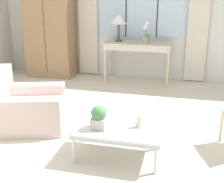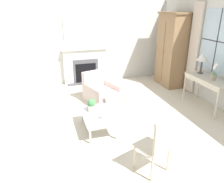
{
  "view_description": "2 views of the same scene",
  "coord_description": "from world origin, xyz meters",
  "px_view_note": "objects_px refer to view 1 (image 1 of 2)",
  "views": [
    {
      "loc": [
        0.94,
        -3.43,
        1.93
      ],
      "look_at": [
        0.08,
        0.12,
        0.65
      ],
      "focal_mm": 50.0,
      "sensor_mm": 36.0,
      "label": 1
    },
    {
      "loc": [
        4.24,
        -1.2,
        2.49
      ],
      "look_at": [
        0.18,
        0.05,
        0.82
      ],
      "focal_mm": 35.0,
      "sensor_mm": 36.0,
      "label": 2
    }
  ],
  "objects_px": {
    "pillar_candle": "(139,122)",
    "table_lamp": "(119,20)",
    "coffee_table": "(119,130)",
    "potted_orchid": "(146,35)",
    "armoire": "(49,21)",
    "console_table": "(138,47)",
    "potted_plant_small": "(99,117)",
    "armchair_upholstered": "(27,109)"
  },
  "relations": [
    {
      "from": "table_lamp",
      "to": "coffee_table",
      "type": "bearing_deg",
      "value": -77.38
    },
    {
      "from": "console_table",
      "to": "coffee_table",
      "type": "distance_m",
      "value": 2.98
    },
    {
      "from": "console_table",
      "to": "potted_plant_small",
      "type": "xyz_separation_m",
      "value": [
        0.05,
        -3.03,
        -0.21
      ]
    },
    {
      "from": "console_table",
      "to": "potted_orchid",
      "type": "distance_m",
      "value": 0.29
    },
    {
      "from": "armchair_upholstered",
      "to": "pillar_candle",
      "type": "distance_m",
      "value": 1.71
    },
    {
      "from": "console_table",
      "to": "potted_orchid",
      "type": "bearing_deg",
      "value": -10.94
    },
    {
      "from": "console_table",
      "to": "potted_orchid",
      "type": "height_order",
      "value": "potted_orchid"
    },
    {
      "from": "potted_orchid",
      "to": "coffee_table",
      "type": "xyz_separation_m",
      "value": [
        0.11,
        -2.92,
        -0.63
      ]
    },
    {
      "from": "table_lamp",
      "to": "coffee_table",
      "type": "distance_m",
      "value": 3.18
    },
    {
      "from": "console_table",
      "to": "table_lamp",
      "type": "height_order",
      "value": "table_lamp"
    },
    {
      "from": "potted_orchid",
      "to": "potted_plant_small",
      "type": "distance_m",
      "value": 3.04
    },
    {
      "from": "coffee_table",
      "to": "armchair_upholstered",
      "type": "bearing_deg",
      "value": 161.3
    },
    {
      "from": "armoire",
      "to": "pillar_candle",
      "type": "distance_m",
      "value": 3.82
    },
    {
      "from": "table_lamp",
      "to": "armchair_upholstered",
      "type": "height_order",
      "value": "table_lamp"
    },
    {
      "from": "potted_plant_small",
      "to": "pillar_candle",
      "type": "height_order",
      "value": "potted_plant_small"
    },
    {
      "from": "table_lamp",
      "to": "potted_orchid",
      "type": "xyz_separation_m",
      "value": [
        0.55,
        -0.06,
        -0.27
      ]
    },
    {
      "from": "potted_plant_small",
      "to": "table_lamp",
      "type": "bearing_deg",
      "value": 98.4
    },
    {
      "from": "table_lamp",
      "to": "coffee_table",
      "type": "xyz_separation_m",
      "value": [
        0.67,
        -2.98,
        -0.9
      ]
    },
    {
      "from": "table_lamp",
      "to": "pillar_candle",
      "type": "height_order",
      "value": "table_lamp"
    },
    {
      "from": "armoire",
      "to": "pillar_candle",
      "type": "relative_size",
      "value": 14.62
    },
    {
      "from": "armchair_upholstered",
      "to": "coffee_table",
      "type": "relative_size",
      "value": 1.11
    },
    {
      "from": "pillar_candle",
      "to": "potted_plant_small",
      "type": "bearing_deg",
      "value": -163.24
    },
    {
      "from": "armchair_upholstered",
      "to": "potted_plant_small",
      "type": "distance_m",
      "value": 1.35
    },
    {
      "from": "armoire",
      "to": "console_table",
      "type": "relative_size",
      "value": 1.75
    },
    {
      "from": "coffee_table",
      "to": "pillar_candle",
      "type": "relative_size",
      "value": 6.37
    },
    {
      "from": "pillar_candle",
      "to": "potted_orchid",
      "type": "bearing_deg",
      "value": 96.64
    },
    {
      "from": "armoire",
      "to": "table_lamp",
      "type": "relative_size",
      "value": 4.22
    },
    {
      "from": "console_table",
      "to": "armchair_upholstered",
      "type": "height_order",
      "value": "armchair_upholstered"
    },
    {
      "from": "armoire",
      "to": "pillar_candle",
      "type": "bearing_deg",
      "value": -50.96
    },
    {
      "from": "armoire",
      "to": "potted_plant_small",
      "type": "xyz_separation_m",
      "value": [
        1.93,
        -3.05,
        -0.66
      ]
    },
    {
      "from": "console_table",
      "to": "pillar_candle",
      "type": "xyz_separation_m",
      "value": [
        0.48,
        -2.9,
        -0.28
      ]
    },
    {
      "from": "console_table",
      "to": "pillar_candle",
      "type": "distance_m",
      "value": 2.95
    },
    {
      "from": "pillar_candle",
      "to": "table_lamp",
      "type": "bearing_deg",
      "value": 106.83
    },
    {
      "from": "armoire",
      "to": "console_table",
      "type": "distance_m",
      "value": 1.94
    },
    {
      "from": "table_lamp",
      "to": "pillar_candle",
      "type": "xyz_separation_m",
      "value": [
        0.89,
        -2.93,
        -0.79
      ]
    },
    {
      "from": "armchair_upholstered",
      "to": "potted_plant_small",
      "type": "bearing_deg",
      "value": -25.11
    },
    {
      "from": "armoire",
      "to": "potted_orchid",
      "type": "xyz_separation_m",
      "value": [
        2.03,
        -0.05,
        -0.2
      ]
    },
    {
      "from": "armchair_upholstered",
      "to": "pillar_candle",
      "type": "xyz_separation_m",
      "value": [
        1.64,
        -0.43,
        0.18
      ]
    },
    {
      "from": "potted_orchid",
      "to": "pillar_candle",
      "type": "height_order",
      "value": "potted_orchid"
    },
    {
      "from": "armoire",
      "to": "coffee_table",
      "type": "xyz_separation_m",
      "value": [
        2.14,
        -2.96,
        -0.83
      ]
    },
    {
      "from": "potted_orchid",
      "to": "pillar_candle",
      "type": "distance_m",
      "value": 2.94
    },
    {
      "from": "console_table",
      "to": "pillar_candle",
      "type": "height_order",
      "value": "console_table"
    }
  ]
}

